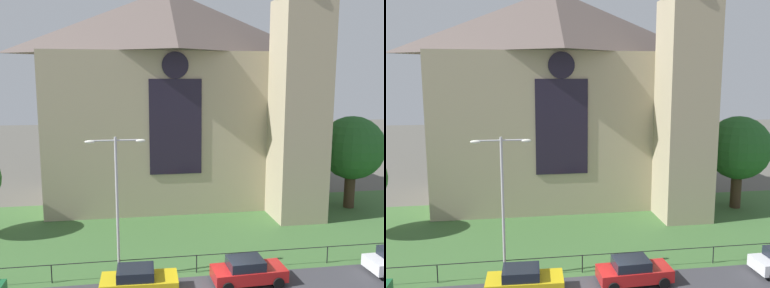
% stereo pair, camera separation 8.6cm
% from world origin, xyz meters
% --- Properties ---
extents(ground, '(160.00, 160.00, 0.00)m').
position_xyz_m(ground, '(0.00, 10.00, 0.00)').
color(ground, '#56544C').
extents(grass_verge, '(120.00, 20.00, 0.01)m').
position_xyz_m(grass_verge, '(0.00, 8.00, 0.00)').
color(grass_verge, '#3D6633').
rests_on(grass_verge, ground).
extents(church_building, '(23.20, 16.20, 26.00)m').
position_xyz_m(church_building, '(-0.18, 18.67, 10.27)').
color(church_building, tan).
rests_on(church_building, ground).
extents(iron_railing, '(33.99, 0.07, 1.13)m').
position_xyz_m(iron_railing, '(-0.96, 2.50, 0.98)').
color(iron_railing, black).
rests_on(iron_railing, ground).
extents(tree_right_far, '(5.71, 5.71, 8.42)m').
position_xyz_m(tree_right_far, '(15.05, 13.15, 5.50)').
color(tree_right_far, '#423021').
rests_on(tree_right_far, ground).
extents(streetlamp_near, '(3.37, 0.26, 8.47)m').
position_xyz_m(streetlamp_near, '(-5.60, 2.40, 5.37)').
color(streetlamp_near, '#B2B2B7').
rests_on(streetlamp_near, ground).
extents(parked_car_yellow, '(4.27, 2.16, 1.51)m').
position_xyz_m(parked_car_yellow, '(-4.51, 0.54, 0.74)').
color(parked_car_yellow, gold).
rests_on(parked_car_yellow, ground).
extents(parked_car_red, '(4.26, 2.15, 1.51)m').
position_xyz_m(parked_car_red, '(1.74, 0.75, 0.74)').
color(parked_car_red, '#B21919').
rests_on(parked_car_red, ground).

